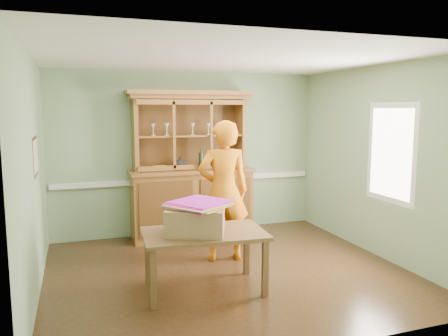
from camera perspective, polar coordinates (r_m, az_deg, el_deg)
name	(u,v)px	position (r m, az deg, el deg)	size (l,w,h in m)	color
floor	(227,272)	(5.81, 0.44, -13.37)	(4.50, 4.50, 0.00)	#432915
ceiling	(228,58)	(5.45, 0.47, 14.14)	(4.50, 4.50, 0.00)	white
wall_back	(188,153)	(7.37, -4.71, 1.94)	(4.50, 4.50, 0.00)	#86A37A
wall_left	(33,178)	(5.19, -23.72, -1.15)	(4.00, 4.00, 0.00)	#86A37A
wall_right	(377,161)	(6.56, 19.33, 0.81)	(4.00, 4.00, 0.00)	#86A37A
wall_front	(308,200)	(3.67, 10.89, -4.08)	(4.50, 4.50, 0.00)	#86A37A
chair_rail	(189,180)	(7.41, -4.62, -1.54)	(4.41, 0.05, 0.08)	white
framed_map	(36,156)	(5.46, -23.36, 1.40)	(0.03, 0.60, 0.46)	#302113
window_panel	(391,153)	(6.30, 20.93, 1.84)	(0.03, 0.96, 1.36)	white
china_hutch	(191,186)	(7.18, -4.32, -2.39)	(2.02, 0.67, 2.38)	brown
dining_table	(204,239)	(5.08, -2.60, -9.22)	(1.44, 0.93, 0.69)	brown
cardboard_box	(196,220)	(4.97, -3.74, -6.84)	(0.64, 0.51, 0.30)	#A37754
kite_stack	(199,204)	(4.94, -3.32, -4.78)	(0.80, 0.80, 0.06)	#E72378
person	(224,191)	(6.00, -0.06, -3.05)	(0.71, 0.46, 1.94)	orange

